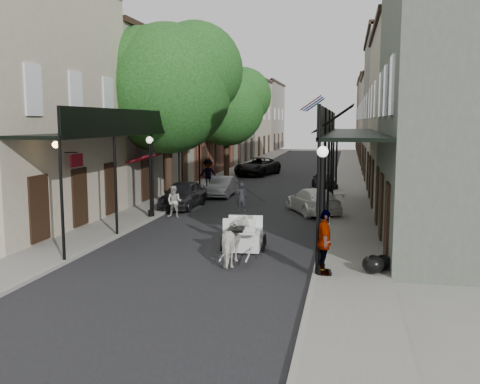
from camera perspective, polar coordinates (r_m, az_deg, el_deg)
The scene contains 24 objects.
ground at distance 18.41m, azimuth -4.08°, elevation -6.67°, with size 140.00×140.00×0.00m, color gray.
road at distance 37.77m, azimuth 4.02°, elevation 0.68°, with size 8.00×90.00×0.01m, color black.
sidewalk_left at distance 38.71m, azimuth -3.34°, elevation 0.94°, with size 2.20×90.00×0.12m, color gray.
sidewalk_right at distance 37.46m, azimuth 11.63°, elevation 0.57°, with size 2.20×90.00×0.12m, color gray.
building_row_left at distance 49.06m, azimuth -4.50°, elevation 8.40°, with size 5.00×80.00×10.50m, color #B3A68F.
building_row_right at distance 47.35m, azimuth 16.17°, elevation 8.16°, with size 5.00×80.00×10.50m, color gray.
gallery_left at distance 26.00m, azimuth -10.29°, elevation 6.42°, with size 2.20×18.05×4.88m.
gallery_right at distance 24.17m, azimuth 11.46°, elevation 6.31°, with size 2.20×18.05×4.88m.
tree_near at distance 28.87m, azimuth -6.91°, elevation 11.42°, with size 7.31×6.80×9.63m.
tree_far at distance 42.36m, azimuth -0.95°, elevation 9.35°, with size 6.45×6.00×8.61m.
lamppost_right_near at distance 15.41m, azimuth 8.69°, elevation -1.75°, with size 0.32×0.32×3.71m.
lamppost_left at distance 24.96m, azimuth -9.54°, elevation 1.78°, with size 0.32×0.32×3.71m.
lamppost_right_far at distance 35.28m, azimuth 10.26°, elevation 3.43°, with size 0.32×0.32×3.71m.
horse at distance 16.97m, azimuth -0.44°, elevation -5.31°, with size 0.80×1.75×1.48m, color silver.
carriage at distance 19.16m, azimuth 0.46°, elevation -3.14°, with size 1.63×2.27×2.47m.
pedestrian_walking at distance 25.37m, azimuth -7.02°, elevation -1.03°, with size 0.73×0.57×1.51m, color #A6A69D.
pedestrian_sidewalk_left at distance 35.26m, azimuth -3.44°, elevation 1.95°, with size 1.24×0.71×1.92m, color gray.
pedestrian_sidewalk_right at distance 15.59m, azimuth 8.98°, elevation -5.32°, with size 1.11×0.46×1.90m, color gray.
car_left_near at distance 28.10m, azimuth -6.09°, elevation -0.27°, with size 1.68×4.17×1.42m, color black.
car_left_mid at distance 32.29m, azimuth -1.93°, elevation 0.59°, with size 1.27×3.64×1.20m, color #A6A6AB.
car_left_far at distance 44.91m, azimuth 1.88°, elevation 2.74°, with size 2.47×5.36×1.49m, color black.
car_right_near at distance 26.53m, azimuth 7.77°, elevation -0.93°, with size 1.77×4.35×1.26m, color silver.
car_right_far at distance 36.44m, azimuth 8.91°, elevation 1.29°, with size 1.39×3.46×1.18m, color black.
trash_bags at distance 16.32m, azimuth 14.39°, elevation -7.40°, with size 0.90×1.05×0.54m.
Camera 1 is at (4.79, -17.19, 4.52)m, focal length 40.00 mm.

